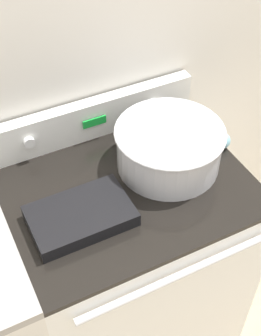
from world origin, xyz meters
TOP-DOWN VIEW (x-y plane):
  - kitchen_wall at (0.00, 0.68)m, footprint 8.00×0.05m
  - stove_range at (0.00, 0.32)m, footprint 0.82×0.68m
  - control_panel at (0.00, 0.62)m, footprint 0.82×0.07m
  - mixing_bowl at (0.17, 0.35)m, footprint 0.38×0.38m
  - casserole_dish at (-0.20, 0.25)m, footprint 0.32×0.20m
  - ladle at (0.39, 0.36)m, footprint 0.06×0.27m

SIDE VIEW (x-z plane):
  - stove_range at x=0.00m, z-range 0.00..0.92m
  - ladle at x=0.39m, z-range 0.92..0.98m
  - casserole_dish at x=-0.20m, z-range 0.92..0.97m
  - control_panel at x=0.00m, z-range 0.92..1.07m
  - mixing_bowl at x=0.17m, z-range 0.93..1.08m
  - kitchen_wall at x=0.00m, z-range 0.00..2.50m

